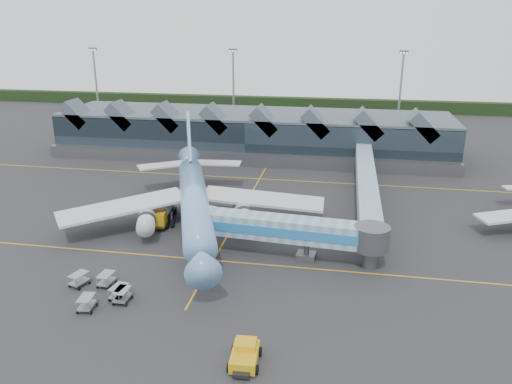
% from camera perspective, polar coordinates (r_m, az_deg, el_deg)
% --- Properties ---
extents(ground, '(260.00, 260.00, 0.00)m').
position_cam_1_polar(ground, '(73.61, -3.31, -5.02)').
color(ground, '#272729').
rests_on(ground, ground).
extents(taxi_stripes, '(120.00, 60.00, 0.01)m').
position_cam_1_polar(taxi_stripes, '(82.59, -1.71, -2.22)').
color(taxi_stripes, gold).
rests_on(taxi_stripes, ground).
extents(tree_line_far, '(260.00, 4.00, 4.00)m').
position_cam_1_polar(tree_line_far, '(178.17, 4.97, 10.06)').
color(tree_line_far, black).
rests_on(tree_line_far, ground).
extents(terminal, '(90.00, 22.25, 12.52)m').
position_cam_1_polar(terminal, '(117.27, -0.42, 6.76)').
color(terminal, black).
rests_on(terminal, ground).
extents(light_masts, '(132.40, 42.56, 22.45)m').
position_cam_1_polar(light_masts, '(129.31, 12.52, 10.92)').
color(light_masts, gray).
rests_on(light_masts, ground).
extents(main_airliner, '(38.79, 45.65, 15.12)m').
position_cam_1_polar(main_airliner, '(76.20, -7.10, -0.68)').
color(main_airliner, '#6797D1').
rests_on(main_airliner, ground).
extents(jet_bridge, '(26.17, 5.96, 5.76)m').
position_cam_1_polar(jet_bridge, '(65.44, 4.87, -4.49)').
color(jet_bridge, '#709CBB').
rests_on(jet_bridge, ground).
extents(fuel_truck, '(3.56, 9.50, 3.16)m').
position_cam_1_polar(fuel_truck, '(79.55, -10.52, -2.05)').
color(fuel_truck, black).
rests_on(fuel_truck, ground).
extents(pushback_tug, '(3.02, 4.57, 1.96)m').
position_cam_1_polar(pushback_tug, '(48.33, -1.29, -18.12)').
color(pushback_tug, gold).
rests_on(pushback_tug, ground).
extents(baggage_carts, '(8.47, 7.62, 1.59)m').
position_cam_1_polar(baggage_carts, '(60.71, -17.11, -10.57)').
color(baggage_carts, '#97999F').
rests_on(baggage_carts, ground).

